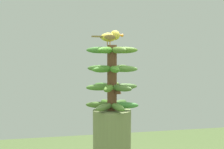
# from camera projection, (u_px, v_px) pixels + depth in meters

# --- Properties ---
(banana_bunch) EXTENTS (0.29, 0.29, 0.35)m
(banana_bunch) POSITION_uv_depth(u_px,v_px,m) (112.00, 78.00, 1.66)
(banana_bunch) COLOR brown
(banana_bunch) RESTS_ON banana_tree
(perched_bird) EXTENTS (0.09, 0.19, 0.08)m
(perched_bird) POSITION_uv_depth(u_px,v_px,m) (111.00, 36.00, 1.67)
(perched_bird) COLOR #C68933
(perched_bird) RESTS_ON banana_bunch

